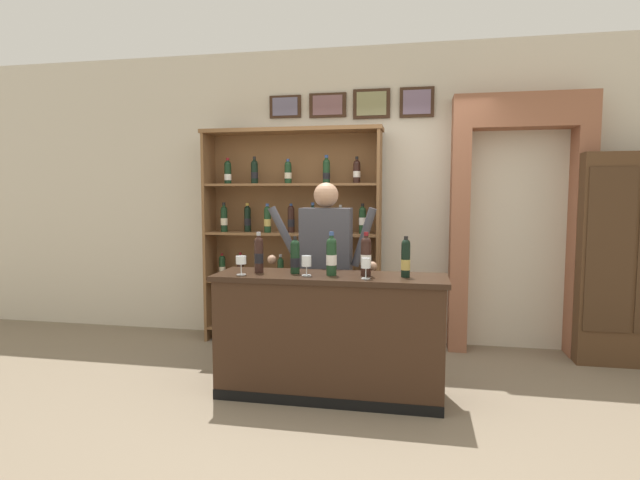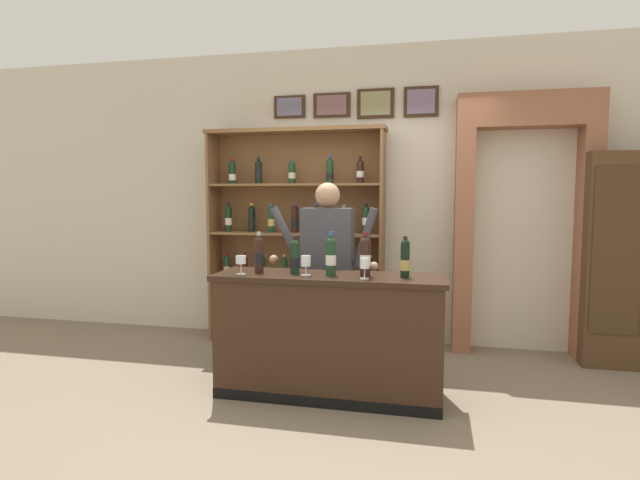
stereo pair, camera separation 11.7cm
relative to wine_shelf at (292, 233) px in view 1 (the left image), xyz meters
name	(u,v)px [view 1 (the left image)]	position (x,y,z in m)	size (l,w,h in m)	color
ground_plane	(341,397)	(0.74, -1.38, -1.17)	(14.00, 14.00, 0.02)	#7A6B56
back_wall	(365,196)	(0.74, 0.29, 0.40)	(12.00, 0.19, 3.12)	beige
wine_shelf	(292,233)	(0.00, 0.00, 0.00)	(1.90, 0.35, 2.25)	brown
archway_doorway	(518,209)	(2.28, 0.16, 0.26)	(1.31, 0.45, 2.53)	#935B42
side_cabinet	(626,259)	(3.21, -0.06, -0.18)	(0.89, 0.46, 1.95)	#4C331E
tasting_counter	(330,335)	(0.64, -1.38, -0.69)	(1.79, 0.54, 0.96)	#382316
shopkeeper	(326,255)	(0.51, -0.82, -0.12)	(0.99, 0.22, 1.68)	#2D3347
tasting_bottle_prosecco	(259,254)	(0.07, -1.38, -0.06)	(0.07, 0.07, 0.32)	black
tasting_bottle_bianco	(295,256)	(0.36, -1.36, -0.07)	(0.07, 0.07, 0.29)	black
tasting_bottle_chianti	(331,255)	(0.66, -1.40, -0.05)	(0.08, 0.08, 0.33)	#19381E
tasting_bottle_rosso	(366,255)	(0.92, -1.38, -0.05)	(0.08, 0.08, 0.33)	black
tasting_bottle_riserva	(406,258)	(1.22, -1.38, -0.06)	(0.07, 0.07, 0.31)	black
wine_glass_spare	(306,262)	(0.48, -1.46, -0.10)	(0.07, 0.07, 0.15)	silver
wine_glass_left	(241,261)	(-0.02, -1.52, -0.10)	(0.08, 0.08, 0.15)	silver
wine_glass_right	(366,264)	(0.94, -1.52, -0.10)	(0.07, 0.07, 0.15)	silver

